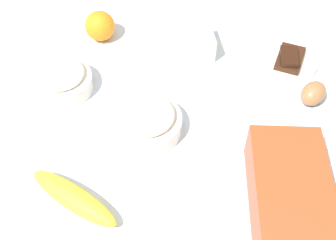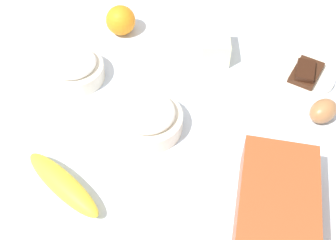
# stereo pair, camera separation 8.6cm
# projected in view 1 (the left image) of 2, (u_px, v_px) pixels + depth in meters

# --- Properties ---
(ground_plane) EXTENTS (2.40, 2.40, 0.02)m
(ground_plane) POSITION_uv_depth(u_px,v_px,m) (168.00, 135.00, 0.90)
(ground_plane) COLOR silver
(loaf_pan) EXTENTS (0.29, 0.17, 0.08)m
(loaf_pan) POSITION_uv_depth(u_px,v_px,m) (292.00, 204.00, 0.74)
(loaf_pan) COLOR #9E4723
(loaf_pan) RESTS_ON ground_plane
(flour_bowl) EXTENTS (0.14, 0.14, 0.07)m
(flour_bowl) POSITION_uv_depth(u_px,v_px,m) (147.00, 120.00, 0.87)
(flour_bowl) COLOR silver
(flour_bowl) RESTS_ON ground_plane
(sugar_bowl) EXTENTS (0.13, 0.13, 0.06)m
(sugar_bowl) POSITION_uv_depth(u_px,v_px,m) (61.00, 79.00, 0.94)
(sugar_bowl) COLOR silver
(sugar_bowl) RESTS_ON ground_plane
(banana) EXTENTS (0.12, 0.19, 0.04)m
(banana) POSITION_uv_depth(u_px,v_px,m) (74.00, 198.00, 0.77)
(banana) COLOR yellow
(banana) RESTS_ON ground_plane
(orange_fruit) EXTENTS (0.07, 0.07, 0.07)m
(orange_fruit) POSITION_uv_depth(u_px,v_px,m) (100.00, 26.00, 1.05)
(orange_fruit) COLOR orange
(orange_fruit) RESTS_ON ground_plane
(butter_block) EXTENTS (0.11, 0.09, 0.06)m
(butter_block) POSITION_uv_depth(u_px,v_px,m) (198.00, 42.00, 1.02)
(butter_block) COLOR #F4EDB2
(butter_block) RESTS_ON ground_plane
(egg_near_butter) EXTENTS (0.08, 0.08, 0.05)m
(egg_near_butter) POSITION_uv_depth(u_px,v_px,m) (313.00, 93.00, 0.93)
(egg_near_butter) COLOR #9F6B40
(egg_near_butter) RESTS_ON ground_plane
(chocolate_plate) EXTENTS (0.13, 0.13, 0.03)m
(chocolate_plate) POSITION_uv_depth(u_px,v_px,m) (289.00, 60.00, 1.01)
(chocolate_plate) COLOR silver
(chocolate_plate) RESTS_ON ground_plane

